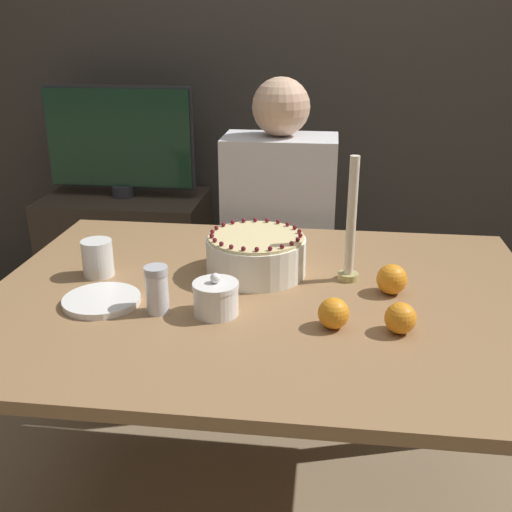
{
  "coord_description": "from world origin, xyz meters",
  "views": [
    {
      "loc": [
        0.15,
        -1.37,
        1.38
      ],
      "look_at": [
        -0.04,
        0.12,
        0.8
      ],
      "focal_mm": 42.0,
      "sensor_mm": 36.0,
      "label": 1
    }
  ],
  "objects_px": {
    "tv_monitor": "(119,140)",
    "candle": "(351,230)",
    "sugar_bowl": "(216,298)",
    "sugar_shaker": "(157,289)",
    "person_man_blue_shirt": "(279,265)",
    "cake": "(256,255)"
  },
  "relations": [
    {
      "from": "tv_monitor",
      "to": "candle",
      "type": "bearing_deg",
      "value": -46.51
    },
    {
      "from": "sugar_bowl",
      "to": "sugar_shaker",
      "type": "relative_size",
      "value": 0.94
    },
    {
      "from": "sugar_bowl",
      "to": "person_man_blue_shirt",
      "type": "bearing_deg",
      "value": 85.05
    },
    {
      "from": "sugar_shaker",
      "to": "candle",
      "type": "height_order",
      "value": "candle"
    },
    {
      "from": "sugar_bowl",
      "to": "sugar_shaker",
      "type": "height_order",
      "value": "sugar_shaker"
    },
    {
      "from": "cake",
      "to": "person_man_blue_shirt",
      "type": "distance_m",
      "value": 0.65
    },
    {
      "from": "candle",
      "to": "tv_monitor",
      "type": "xyz_separation_m",
      "value": [
        -0.98,
        1.03,
        0.02
      ]
    },
    {
      "from": "sugar_bowl",
      "to": "candle",
      "type": "bearing_deg",
      "value": 37.94
    },
    {
      "from": "cake",
      "to": "candle",
      "type": "relative_size",
      "value": 0.81
    },
    {
      "from": "cake",
      "to": "candle",
      "type": "xyz_separation_m",
      "value": [
        0.25,
        -0.01,
        0.08
      ]
    },
    {
      "from": "sugar_bowl",
      "to": "sugar_shaker",
      "type": "distance_m",
      "value": 0.14
    },
    {
      "from": "cake",
      "to": "sugar_shaker",
      "type": "xyz_separation_m",
      "value": [
        -0.2,
        -0.26,
        0.0
      ]
    },
    {
      "from": "sugar_shaker",
      "to": "tv_monitor",
      "type": "height_order",
      "value": "tv_monitor"
    },
    {
      "from": "person_man_blue_shirt",
      "to": "cake",
      "type": "bearing_deg",
      "value": 88.93
    },
    {
      "from": "sugar_shaker",
      "to": "candle",
      "type": "relative_size",
      "value": 0.35
    },
    {
      "from": "cake",
      "to": "person_man_blue_shirt",
      "type": "height_order",
      "value": "person_man_blue_shirt"
    },
    {
      "from": "sugar_shaker",
      "to": "tv_monitor",
      "type": "relative_size",
      "value": 0.17
    },
    {
      "from": "tv_monitor",
      "to": "person_man_blue_shirt",
      "type": "bearing_deg",
      "value": -29.79
    },
    {
      "from": "cake",
      "to": "sugar_bowl",
      "type": "xyz_separation_m",
      "value": [
        -0.06,
        -0.25,
        -0.01
      ]
    },
    {
      "from": "cake",
      "to": "sugar_bowl",
      "type": "relative_size",
      "value": 2.48
    },
    {
      "from": "sugar_bowl",
      "to": "tv_monitor",
      "type": "xyz_separation_m",
      "value": [
        -0.67,
        1.27,
        0.12
      ]
    },
    {
      "from": "sugar_bowl",
      "to": "tv_monitor",
      "type": "distance_m",
      "value": 1.44
    }
  ]
}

